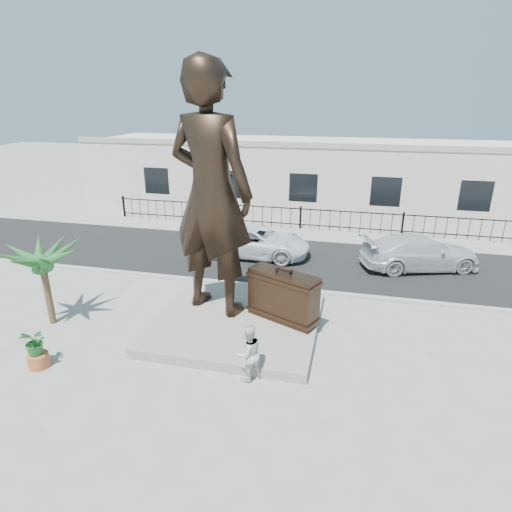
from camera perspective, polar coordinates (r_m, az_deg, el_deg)
The scene contains 16 objects.
ground at distance 12.97m, azimuth -2.10°, elevation -12.64°, with size 100.00×100.00×0.00m, color #9E9991.
street at distance 19.98m, azimuth 4.00°, elevation -0.24°, with size 40.00×7.00×0.01m, color black.
curb at distance 16.78m, azimuth 1.99°, elevation -4.22°, with size 40.00×0.25×0.12m, color #A5A399.
far_sidewalk at distance 23.72m, azimuth 5.63°, elevation 3.13°, with size 40.00×2.50×0.02m, color #9E9991.
plinth at distance 14.25m, azimuth -2.45°, elevation -8.65°, with size 5.20×5.20×0.30m, color gray.
fence at distance 24.31m, azimuth 5.94°, elevation 5.01°, with size 22.00×0.10×1.20m, color black.
building at distance 28.02m, azimuth 7.26°, elevation 10.41°, with size 28.00×7.00×4.40m, color silver.
statue at distance 13.51m, azimuth -6.02°, elevation 8.36°, with size 2.89×1.90×7.93m, color black.
suitcase at distance 13.72m, azimuth 3.64°, elevation -5.36°, with size 2.30×0.73×1.62m, color black.
tourist at distance 11.46m, azimuth -1.03°, elevation -12.84°, with size 0.78×0.60×1.60m, color silver.
car_white at distance 19.99m, azimuth -0.03°, elevation 1.97°, with size 2.32×5.03×1.40m, color white.
car_silver at distance 19.82m, azimuth 20.99°, elevation 0.48°, with size 2.05×5.04×1.46m, color silver.
worker at distance 24.61m, azimuth -8.27°, elevation 5.82°, with size 1.13×0.65×1.75m, color orange.
palm_tree at distance 15.96m, azimuth -25.40°, elevation -8.02°, with size 1.80×1.80×3.20m, color #1F5523, non-canonical shape.
planter at distance 13.67m, azimuth -26.99°, elevation -12.29°, with size 0.56×0.56×0.40m, color #B4582F.
shrub at distance 13.37m, azimuth -27.40°, elevation -10.14°, with size 0.71×0.61×0.79m, color #206426.
Camera 1 is at (2.97, -10.43, 7.13)m, focal length 30.00 mm.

